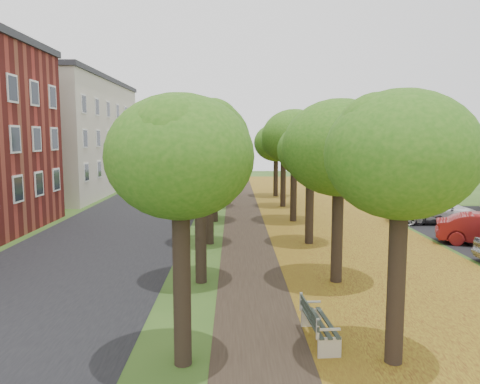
{
  "coord_description": "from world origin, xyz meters",
  "views": [
    {
      "loc": [
        -1.05,
        -10.1,
        5.13
      ],
      "look_at": [
        -0.74,
        12.08,
        2.5
      ],
      "focal_mm": 35.0,
      "sensor_mm": 36.0,
      "label": 1
    }
  ],
  "objects": [
    {
      "name": "footpath",
      "position": [
        0.0,
        15.0,
        0.0
      ],
      "size": [
        3.2,
        70.0,
        0.01
      ],
      "primitive_type": "cube",
      "color": "black",
      "rests_on": "ground"
    },
    {
      "name": "tree_row_east",
      "position": [
        2.6,
        15.0,
        4.73
      ],
      "size": [
        3.58,
        33.58,
        6.29
      ],
      "color": "black",
      "rests_on": "ground"
    },
    {
      "name": "ground",
      "position": [
        0.0,
        0.0,
        0.0
      ],
      "size": [
        120.0,
        120.0,
        0.0
      ],
      "primitive_type": "plane",
      "color": "#2D4C19",
      "rests_on": "ground"
    },
    {
      "name": "street_asphalt",
      "position": [
        -7.5,
        15.0,
        0.0
      ],
      "size": [
        8.0,
        70.0,
        0.01
      ],
      "primitive_type": "cube",
      "color": "black",
      "rests_on": "ground"
    },
    {
      "name": "car_grey",
      "position": [
        11.04,
        17.1,
        0.69
      ],
      "size": [
        4.88,
        2.27,
        1.38
      ],
      "primitive_type": "imported",
      "rotation": [
        0.0,
        0.0,
        1.5
      ],
      "color": "#323237",
      "rests_on": "ground"
    },
    {
      "name": "tree_row_west",
      "position": [
        -2.2,
        15.0,
        4.73
      ],
      "size": [
        3.58,
        33.58,
        6.29
      ],
      "color": "black",
      "rests_on": "ground"
    },
    {
      "name": "building_cream",
      "position": [
        -17.0,
        33.0,
        5.21
      ],
      "size": [
        10.3,
        20.3,
        10.4
      ],
      "color": "beige",
      "rests_on": "ground"
    },
    {
      "name": "bench",
      "position": [
        1.05,
        1.13,
        0.49
      ],
      "size": [
        0.72,
        2.02,
        0.94
      ],
      "rotation": [
        0.0,
        0.0,
        1.64
      ],
      "color": "#242D26",
      "rests_on": "ground"
    },
    {
      "name": "leaf_verge",
      "position": [
        5.0,
        15.0,
        0.01
      ],
      "size": [
        7.5,
        70.0,
        0.01
      ],
      "primitive_type": "cube",
      "color": "olive",
      "rests_on": "ground"
    },
    {
      "name": "car_white",
      "position": [
        11.0,
        17.35,
        0.73
      ],
      "size": [
        5.41,
        2.74,
        1.47
      ],
      "primitive_type": "imported",
      "rotation": [
        0.0,
        0.0,
        1.51
      ],
      "color": "silver",
      "rests_on": "ground"
    }
  ]
}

